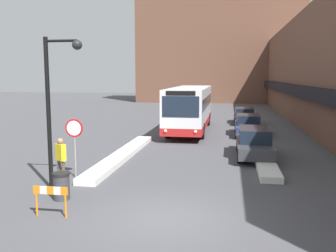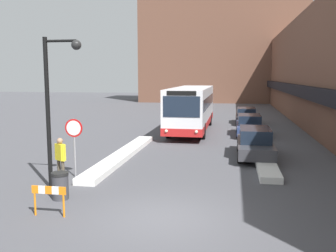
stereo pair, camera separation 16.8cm
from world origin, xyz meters
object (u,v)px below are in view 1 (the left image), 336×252
at_px(parked_car_back, 244,116).
at_px(stop_sign, 74,135).
at_px(pedestrian, 61,156).
at_px(street_lamp, 56,95).
at_px(parked_car_front, 254,142).
at_px(city_bus, 190,107).
at_px(trash_bin, 61,186).
at_px(parked_car_middle, 248,125).
at_px(construction_barricade, 51,195).

xyz_separation_m(parked_car_back, stop_sign, (-7.67, -19.46, 1.10)).
relative_size(parked_car_back, pedestrian, 2.47).
bearing_deg(pedestrian, parked_car_back, 102.78).
bearing_deg(street_lamp, parked_car_front, 42.43).
relative_size(street_lamp, pedestrian, 3.17).
bearing_deg(pedestrian, city_bus, 110.41).
bearing_deg(parked_car_back, street_lamp, -109.87).
distance_m(city_bus, stop_sign, 14.44).
bearing_deg(parked_car_back, pedestrian, -111.55).
distance_m(parked_car_front, trash_bin, 10.71).
height_order(parked_car_middle, street_lamp, street_lamp).
distance_m(city_bus, parked_car_front, 9.77).
distance_m(city_bus, parked_car_back, 7.01).
distance_m(city_bus, construction_barricade, 18.54).
relative_size(parked_car_middle, stop_sign, 1.80).
xyz_separation_m(parked_car_back, trash_bin, (-6.99, -22.23, -0.22)).
bearing_deg(parked_car_middle, parked_car_front, -90.00).
height_order(trash_bin, construction_barricade, trash_bin).
bearing_deg(construction_barricade, parked_car_middle, 68.81).
height_order(city_bus, parked_car_back, city_bus).
height_order(parked_car_front, parked_car_middle, parked_car_front).
xyz_separation_m(city_bus, street_lamp, (-3.31, -15.68, 1.72)).
xyz_separation_m(city_bus, construction_barricade, (-2.29, -18.36, -1.16)).
xyz_separation_m(stop_sign, street_lamp, (0.05, -1.63, 1.75)).
relative_size(parked_car_front, parked_car_middle, 1.08).
relative_size(trash_bin, construction_barricade, 0.86).
distance_m(parked_car_front, parked_car_middle, 7.37).
bearing_deg(parked_car_front, street_lamp, -137.57).
distance_m(parked_car_back, trash_bin, 23.31).
height_order(pedestrian, trash_bin, pedestrian).
bearing_deg(city_bus, parked_car_middle, -17.31).
bearing_deg(construction_barricade, pedestrian, 110.66).
height_order(parked_car_back, pedestrian, pedestrian).
bearing_deg(street_lamp, parked_car_back, 70.13).
bearing_deg(parked_car_front, city_bus, 116.32).
xyz_separation_m(street_lamp, trash_bin, (0.63, -1.14, -3.06)).
relative_size(city_bus, construction_barricade, 10.58).
xyz_separation_m(city_bus, parked_car_front, (4.31, -8.71, -1.06)).
bearing_deg(street_lamp, city_bus, 78.06).
height_order(city_bus, stop_sign, city_bus).
bearing_deg(trash_bin, city_bus, 80.94).
relative_size(city_bus, street_lamp, 2.07).
xyz_separation_m(parked_car_front, pedestrian, (-7.96, -6.04, 0.30)).
bearing_deg(parked_car_front, pedestrian, -142.83).
bearing_deg(construction_barricade, trash_bin, 104.21).
bearing_deg(city_bus, stop_sign, -103.46).
xyz_separation_m(parked_car_middle, trash_bin, (-6.99, -15.47, -0.25)).
height_order(parked_car_middle, parked_car_back, parked_car_middle).
bearing_deg(street_lamp, construction_barricade, -69.16).
relative_size(street_lamp, construction_barricade, 5.12).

